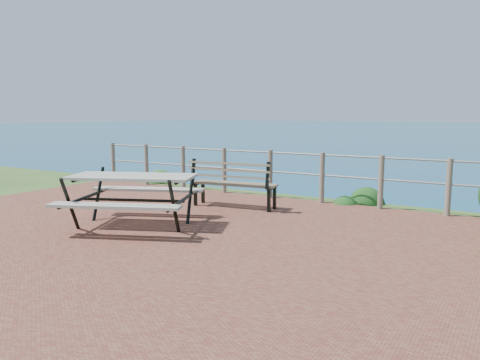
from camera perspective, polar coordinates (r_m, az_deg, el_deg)
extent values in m
cube|color=brown|center=(7.15, -8.97, -6.34)|extent=(10.00, 7.00, 0.12)
cylinder|color=#6B5B4C|center=(12.60, -15.19, 2.12)|extent=(0.10, 0.10, 1.00)
cylinder|color=#6B5B4C|center=(11.79, -11.33, 1.86)|extent=(0.10, 0.10, 1.00)
cylinder|color=#6B5B4C|center=(11.05, -6.93, 1.55)|extent=(0.10, 0.10, 1.00)
cylinder|color=#6B5B4C|center=(10.38, -1.94, 1.18)|extent=(0.10, 0.10, 1.00)
cylinder|color=#6B5B4C|center=(9.80, 3.70, 0.76)|extent=(0.10, 0.10, 1.00)
cylinder|color=#6B5B4C|center=(9.33, 9.96, 0.27)|extent=(0.10, 0.10, 1.00)
cylinder|color=#6B5B4C|center=(8.98, 16.80, -0.25)|extent=(0.10, 0.10, 1.00)
cylinder|color=#6B5B4C|center=(8.77, 24.09, -0.81)|extent=(0.10, 0.10, 1.00)
cylinder|color=slate|center=(9.76, 3.72, 3.38)|extent=(9.40, 0.04, 0.04)
cylinder|color=slate|center=(9.80, 3.70, 1.05)|extent=(9.40, 0.04, 0.04)
cube|color=gray|center=(7.43, -12.98, 0.40)|extent=(2.06, 1.48, 0.04)
cube|color=gray|center=(7.48, -12.90, -2.01)|extent=(1.86, 1.02, 0.04)
cube|color=gray|center=(7.48, -12.90, -2.01)|extent=(1.86, 1.02, 0.04)
cylinder|color=black|center=(7.49, -12.89, -2.41)|extent=(1.52, 0.70, 0.05)
cube|color=brown|center=(8.76, -0.70, -0.47)|extent=(1.66, 0.61, 0.04)
cube|color=brown|center=(8.72, -0.71, 1.37)|extent=(1.62, 0.33, 0.37)
cube|color=black|center=(8.80, -0.70, -1.90)|extent=(0.06, 0.07, 0.45)
cube|color=black|center=(8.80, -0.70, -1.90)|extent=(0.06, 0.07, 0.45)
cube|color=black|center=(8.80, -0.70, -1.90)|extent=(0.06, 0.07, 0.45)
cube|color=black|center=(8.80, -0.70, -1.90)|extent=(0.06, 0.07, 0.45)
ellipsoid|color=#255A21|center=(12.41, -8.80, -0.19)|extent=(0.72, 0.72, 0.44)
ellipsoid|color=#133F16|center=(9.60, 14.44, -2.79)|extent=(0.74, 0.74, 0.48)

